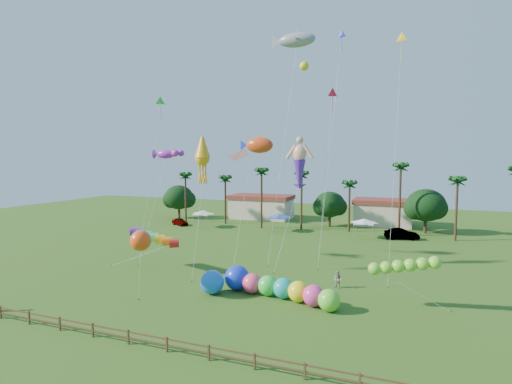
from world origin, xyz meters
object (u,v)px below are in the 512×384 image
(car_a, at_px, (180,222))
(car_b, at_px, (402,234))
(caterpillar_inflatable, at_px, (275,287))
(blue_ball, at_px, (212,282))
(spectator_b, at_px, (338,280))

(car_a, xyz_separation_m, car_b, (38.57, 0.76, 0.16))
(car_b, bearing_deg, caterpillar_inflatable, 149.34)
(car_b, xyz_separation_m, blue_ball, (-15.78, -32.30, 0.26))
(car_a, distance_m, caterpillar_inflatable, 41.71)
(car_b, distance_m, caterpillar_inflatable, 32.82)
(caterpillar_inflatable, bearing_deg, car_b, 85.16)
(car_a, relative_size, caterpillar_inflatable, 0.34)
(car_a, xyz_separation_m, blue_ball, (22.79, -31.54, 0.43))
(spectator_b, xyz_separation_m, blue_ball, (-10.44, -5.75, 0.27))
(car_a, bearing_deg, car_b, -60.63)
(car_a, relative_size, spectator_b, 2.36)
(caterpillar_inflatable, relative_size, blue_ball, 5.24)
(car_a, xyz_separation_m, caterpillar_inflatable, (28.49, -30.47, 0.32))
(car_a, relative_size, blue_ball, 1.78)
(blue_ball, bearing_deg, caterpillar_inflatable, 10.61)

